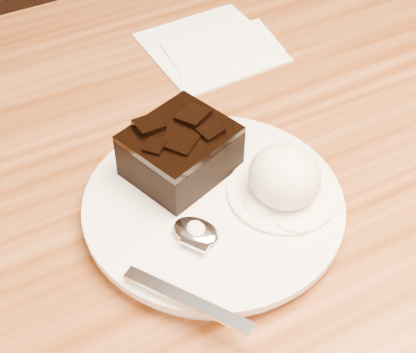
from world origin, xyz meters
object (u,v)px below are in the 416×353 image
ice_cream_scoop (285,177)px  napkin (211,46)px  plate (213,208)px  brownie (180,154)px  spoon (196,233)px

ice_cream_scoop → napkin: size_ratio=0.47×
ice_cream_scoop → napkin: (0.06, 0.25, -0.04)m
plate → brownie: bearing=99.4°
spoon → napkin: (0.15, 0.26, -0.02)m
brownie → ice_cream_scoop: ice_cream_scoop is taller
plate → brownie: (-0.01, 0.05, 0.03)m
plate → napkin: size_ratio=1.65×
napkin → ice_cream_scoop: bearing=-104.5°
brownie → spoon: brownie is taller
brownie → napkin: (0.13, 0.18, -0.04)m
plate → napkin: (0.12, 0.23, -0.01)m
plate → napkin: 0.26m
brownie → spoon: bearing=-107.7°
plate → napkin: plate is taller
ice_cream_scoop → napkin: 0.26m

